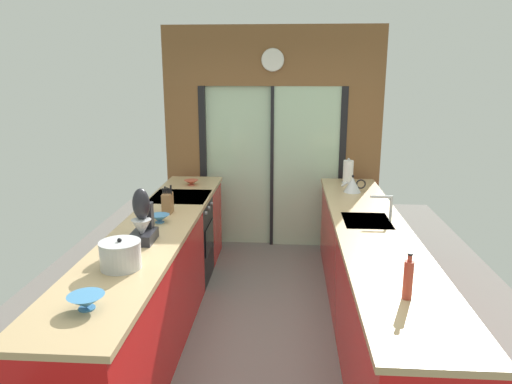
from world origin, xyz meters
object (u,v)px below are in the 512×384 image
soap_bottle (408,279)px  paper_towel_roll (348,172)px  mixing_bowl_far (191,182)px  kettle (353,185)px  stand_mixer (143,221)px  mixing_bowl_mid (160,218)px  knife_block (168,203)px  mixing_bowl_near (86,301)px  stock_pot (121,255)px  oven_range (182,239)px

soap_bottle → paper_towel_roll: (0.00, 2.90, 0.01)m
mixing_bowl_far → soap_bottle: soap_bottle is taller
kettle → paper_towel_roll: (-0.00, 0.42, 0.05)m
stand_mixer → paper_towel_roll: bearing=49.4°
mixing_bowl_mid → knife_block: (0.00, 0.29, 0.06)m
mixing_bowl_near → knife_block: knife_block is taller
knife_block → stand_mixer: bearing=-90.0°
knife_block → stock_pot: (-0.00, -1.26, -0.00)m
mixing_bowl_near → soap_bottle: (1.78, 0.24, 0.08)m
mixing_bowl_near → mixing_bowl_far: size_ratio=1.26×
stock_pot → mixing_bowl_mid: bearing=90.0°
stand_mixer → paper_towel_roll: (1.78, 2.07, -0.03)m
oven_range → stock_pot: size_ratio=3.37×
oven_range → soap_bottle: size_ratio=3.31×
stock_pot → paper_towel_roll: 3.14m
stock_pot → soap_bottle: size_ratio=0.98×
stock_pot → soap_bottle: soap_bottle is taller
kettle → soap_bottle: soap_bottle is taller
mixing_bowl_far → paper_towel_roll: (1.78, 0.23, 0.10)m
oven_range → stand_mixer: (0.02, -1.35, 0.63)m
stand_mixer → soap_bottle: stand_mixer is taller
stand_mixer → soap_bottle: size_ratio=1.51×
stock_pot → paper_towel_roll: size_ratio=0.94×
oven_range → mixing_bowl_far: mixing_bowl_far is taller
soap_bottle → knife_block: bearing=138.4°
stock_pot → soap_bottle: 1.81m
mixing_bowl_near → mixing_bowl_far: bearing=90.0°
stand_mixer → soap_bottle: bearing=-24.9°
mixing_bowl_mid → paper_towel_roll: (1.78, 1.61, 0.09)m
stock_pot → paper_towel_roll: paper_towel_roll is taller
mixing_bowl_mid → stock_pot: bearing=-90.0°
mixing_bowl_far → kettle: size_ratio=0.62×
mixing_bowl_far → stand_mixer: bearing=-90.0°
oven_range → paper_towel_roll: size_ratio=3.16×
stand_mixer → stock_pot: (-0.00, -0.51, -0.07)m
paper_towel_roll → mixing_bowl_near: bearing=-119.5°
mixing_bowl_near → stock_pot: size_ratio=0.75×
oven_range → kettle: (1.80, 0.30, 0.55)m
stand_mixer → kettle: bearing=42.8°
mixing_bowl_far → paper_towel_roll: bearing=7.4°
mixing_bowl_far → mixing_bowl_near: bearing=-90.0°
kettle → knife_block: bearing=-153.4°
mixing_bowl_mid → paper_towel_roll: size_ratio=0.59×
mixing_bowl_near → stand_mixer: size_ratio=0.48×
knife_block → kettle: (1.78, 0.89, -0.02)m
mixing_bowl_near → knife_block: size_ratio=0.78×
oven_range → knife_block: size_ratio=3.52×
stock_pot → mixing_bowl_far: bearing=90.0°
knife_block → kettle: 1.99m
paper_towel_roll → stock_pot: bearing=-124.6°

